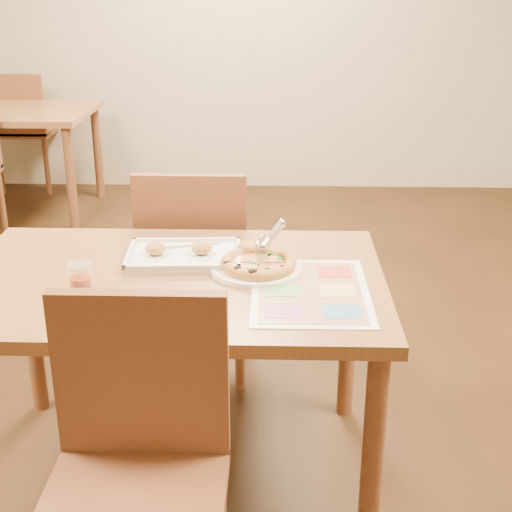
{
  "coord_description": "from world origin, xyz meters",
  "views": [
    {
      "loc": [
        0.32,
        -1.98,
        1.58
      ],
      "look_at": [
        0.26,
        0.05,
        0.77
      ],
      "focal_mm": 50.0,
      "sensor_mm": 36.0,
      "label": 1
    }
  ],
  "objects_px": {
    "bg_chair_far": "(21,118)",
    "dining_table": "(172,302)",
    "chair_far": "(194,251)",
    "pizza": "(258,264)",
    "glass_tumbler": "(80,280)",
    "chair_near": "(137,438)",
    "menu": "(310,291)",
    "appetizer_tray": "(188,255)",
    "plate": "(256,269)",
    "pizza_cutter": "(269,240)"
  },
  "relations": [
    {
      "from": "chair_near",
      "to": "plate",
      "type": "distance_m",
      "value": 0.72
    },
    {
      "from": "chair_far",
      "to": "pizza",
      "type": "height_order",
      "value": "chair_far"
    },
    {
      "from": "chair_near",
      "to": "glass_tumbler",
      "type": "distance_m",
      "value": 0.57
    },
    {
      "from": "dining_table",
      "to": "pizza",
      "type": "xyz_separation_m",
      "value": [
        0.27,
        0.04,
        0.11
      ]
    },
    {
      "from": "dining_table",
      "to": "bg_chair_far",
      "type": "height_order",
      "value": "bg_chair_far"
    },
    {
      "from": "chair_near",
      "to": "pizza_cutter",
      "type": "bearing_deg",
      "value": 66.82
    },
    {
      "from": "bg_chair_far",
      "to": "glass_tumbler",
      "type": "bearing_deg",
      "value": 111.63
    },
    {
      "from": "dining_table",
      "to": "chair_far",
      "type": "height_order",
      "value": "chair_far"
    },
    {
      "from": "bg_chair_far",
      "to": "pizza",
      "type": "height_order",
      "value": "bg_chair_far"
    },
    {
      "from": "chair_near",
      "to": "glass_tumbler",
      "type": "bearing_deg",
      "value": 116.81
    },
    {
      "from": "appetizer_tray",
      "to": "plate",
      "type": "bearing_deg",
      "value": -20.13
    },
    {
      "from": "pizza",
      "to": "menu",
      "type": "height_order",
      "value": "pizza"
    },
    {
      "from": "dining_table",
      "to": "pizza_cutter",
      "type": "xyz_separation_m",
      "value": [
        0.3,
        0.09,
        0.17
      ]
    },
    {
      "from": "chair_far",
      "to": "plate",
      "type": "height_order",
      "value": "chair_far"
    },
    {
      "from": "menu",
      "to": "bg_chair_far",
      "type": "bearing_deg",
      "value": 120.69
    },
    {
      "from": "dining_table",
      "to": "glass_tumbler",
      "type": "distance_m",
      "value": 0.3
    },
    {
      "from": "dining_table",
      "to": "appetizer_tray",
      "type": "distance_m",
      "value": 0.17
    },
    {
      "from": "dining_table",
      "to": "pizza",
      "type": "height_order",
      "value": "pizza"
    },
    {
      "from": "bg_chair_far",
      "to": "pizza_cutter",
      "type": "distance_m",
      "value": 3.74
    },
    {
      "from": "chair_near",
      "to": "menu",
      "type": "bearing_deg",
      "value": 50.04
    },
    {
      "from": "plate",
      "to": "appetizer_tray",
      "type": "xyz_separation_m",
      "value": [
        -0.22,
        0.08,
        0.01
      ]
    },
    {
      "from": "chair_near",
      "to": "dining_table",
      "type": "bearing_deg",
      "value": 90.0
    },
    {
      "from": "dining_table",
      "to": "bg_chair_far",
      "type": "bearing_deg",
      "value": 115.85
    },
    {
      "from": "chair_near",
      "to": "bg_chair_far",
      "type": "distance_m",
      "value": 4.22
    },
    {
      "from": "pizza_cutter",
      "to": "appetizer_tray",
      "type": "xyz_separation_m",
      "value": [
        -0.26,
        0.04,
        -0.07
      ]
    },
    {
      "from": "plate",
      "to": "glass_tumbler",
      "type": "relative_size",
      "value": 3.23
    },
    {
      "from": "plate",
      "to": "appetizer_tray",
      "type": "bearing_deg",
      "value": 159.87
    },
    {
      "from": "dining_table",
      "to": "plate",
      "type": "height_order",
      "value": "plate"
    },
    {
      "from": "plate",
      "to": "pizza_cutter",
      "type": "distance_m",
      "value": 0.1
    },
    {
      "from": "bg_chair_far",
      "to": "menu",
      "type": "height_order",
      "value": "bg_chair_far"
    },
    {
      "from": "bg_chair_far",
      "to": "glass_tumbler",
      "type": "distance_m",
      "value": 3.69
    },
    {
      "from": "glass_tumbler",
      "to": "menu",
      "type": "height_order",
      "value": "glass_tumbler"
    },
    {
      "from": "pizza_cutter",
      "to": "bg_chair_far",
      "type": "bearing_deg",
      "value": 59.62
    },
    {
      "from": "glass_tumbler",
      "to": "plate",
      "type": "bearing_deg",
      "value": 19.24
    },
    {
      "from": "bg_chair_far",
      "to": "menu",
      "type": "xyz_separation_m",
      "value": [
        2.02,
        -3.4,
        0.16
      ]
    },
    {
      "from": "glass_tumbler",
      "to": "chair_far",
      "type": "bearing_deg",
      "value": 71.69
    },
    {
      "from": "menu",
      "to": "glass_tumbler",
      "type": "bearing_deg",
      "value": -177.84
    },
    {
      "from": "pizza",
      "to": "appetizer_tray",
      "type": "bearing_deg",
      "value": 159.16
    },
    {
      "from": "pizza",
      "to": "pizza_cutter",
      "type": "bearing_deg",
      "value": 57.49
    },
    {
      "from": "chair_near",
      "to": "menu",
      "type": "xyz_separation_m",
      "value": [
        0.42,
        0.5,
        0.16
      ]
    },
    {
      "from": "appetizer_tray",
      "to": "chair_far",
      "type": "bearing_deg",
      "value": 94.49
    },
    {
      "from": "appetizer_tray",
      "to": "menu",
      "type": "bearing_deg",
      "value": -31.06
    },
    {
      "from": "plate",
      "to": "pizza",
      "type": "xyz_separation_m",
      "value": [
        0.01,
        -0.01,
        0.02
      ]
    },
    {
      "from": "chair_near",
      "to": "menu",
      "type": "distance_m",
      "value": 0.67
    },
    {
      "from": "pizza",
      "to": "glass_tumbler",
      "type": "height_order",
      "value": "glass_tumbler"
    },
    {
      "from": "bg_chair_far",
      "to": "pizza_cutter",
      "type": "relative_size",
      "value": 3.15
    },
    {
      "from": "chair_far",
      "to": "dining_table",
      "type": "bearing_deg",
      "value": 90.0
    },
    {
      "from": "bg_chair_far",
      "to": "dining_table",
      "type": "bearing_deg",
      "value": 115.85
    },
    {
      "from": "chair_near",
      "to": "chair_far",
      "type": "height_order",
      "value": "same"
    },
    {
      "from": "pizza",
      "to": "pizza_cutter",
      "type": "xyz_separation_m",
      "value": [
        0.03,
        0.05,
        0.06
      ]
    }
  ]
}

